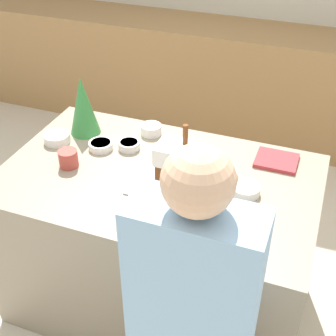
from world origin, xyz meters
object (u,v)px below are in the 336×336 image
(cookbook, at_px, (277,160))
(baking_tray, at_px, (175,186))
(mug, at_px, (68,158))
(decorative_tree, at_px, (83,106))
(candy_bowl_near_tray_right, at_px, (57,138))
(candy_bowl_beside_tree, at_px, (101,145))
(person, at_px, (191,332))
(candy_bowl_far_left, at_px, (129,145))
(candy_bowl_center_rear, at_px, (151,129))
(candy_bowl_near_tray_left, at_px, (246,189))
(gingerbread_house, at_px, (175,164))

(cookbook, bearing_deg, baking_tray, -137.95)
(mug, bearing_deg, decorative_tree, 104.16)
(candy_bowl_near_tray_right, height_order, cookbook, candy_bowl_near_tray_right)
(candy_bowl_beside_tree, bearing_deg, mug, -110.49)
(candy_bowl_near_tray_right, bearing_deg, baking_tray, -11.74)
(person, bearing_deg, candy_bowl_far_left, 125.54)
(candy_bowl_beside_tree, distance_m, person, 1.16)
(candy_bowl_near_tray_right, relative_size, person, 0.09)
(decorative_tree, distance_m, candy_bowl_far_left, 0.33)
(cookbook, relative_size, person, 0.13)
(candy_bowl_center_rear, xyz_separation_m, cookbook, (0.70, -0.03, -0.02))
(person, bearing_deg, decorative_tree, 134.07)
(decorative_tree, distance_m, person, 1.37)
(baking_tray, xyz_separation_m, decorative_tree, (-0.63, 0.30, 0.16))
(candy_bowl_near_tray_left, xyz_separation_m, cookbook, (0.09, 0.30, -0.01))
(mug, distance_m, person, 1.08)
(baking_tray, bearing_deg, candy_bowl_beside_tree, 159.74)
(candy_bowl_far_left, height_order, mug, mug)
(candy_bowl_beside_tree, relative_size, cookbook, 0.61)
(decorative_tree, xyz_separation_m, mug, (0.08, -0.32, -0.12))
(gingerbread_house, xyz_separation_m, candy_bowl_far_left, (-0.34, 0.23, -0.11))
(baking_tray, relative_size, decorative_tree, 1.23)
(decorative_tree, height_order, candy_bowl_far_left, decorative_tree)
(mug, height_order, person, person)
(candy_bowl_near_tray_left, relative_size, candy_bowl_far_left, 1.18)
(decorative_tree, height_order, person, person)
(candy_bowl_far_left, bearing_deg, candy_bowl_near_tray_left, -13.66)
(candy_bowl_far_left, xyz_separation_m, candy_bowl_center_rear, (0.05, 0.18, 0.01))
(baking_tray, relative_size, candy_bowl_near_tray_left, 3.04)
(baking_tray, bearing_deg, decorative_tree, 154.94)
(candy_bowl_near_tray_right, xyz_separation_m, candy_bowl_center_rear, (0.44, 0.26, 0.00))
(gingerbread_house, relative_size, person, 0.20)
(gingerbread_house, bearing_deg, cookbook, 42.06)
(decorative_tree, relative_size, candy_bowl_beside_tree, 2.59)
(candy_bowl_far_left, distance_m, mug, 0.33)
(baking_tray, relative_size, mug, 4.26)
(cookbook, bearing_deg, candy_bowl_far_left, -169.07)
(cookbook, relative_size, mug, 2.18)
(candy_bowl_far_left, xyz_separation_m, person, (0.64, -0.90, -0.09))
(gingerbread_house, bearing_deg, person, -65.52)
(candy_bowl_near_tray_right, relative_size, candy_bowl_beside_tree, 1.08)
(candy_bowl_near_tray_left, xyz_separation_m, person, (-0.01, -0.74, -0.09))
(candy_bowl_near_tray_left, height_order, candy_bowl_beside_tree, candy_bowl_near_tray_left)
(candy_bowl_near_tray_left, bearing_deg, person, -91.09)
(gingerbread_house, xyz_separation_m, decorative_tree, (-0.63, 0.29, 0.04))
(candy_bowl_near_tray_right, relative_size, candy_bowl_far_left, 1.22)
(candy_bowl_center_rear, xyz_separation_m, candy_bowl_beside_tree, (-0.19, -0.23, -0.01))
(decorative_tree, distance_m, candy_bowl_near_tray_right, 0.22)
(baking_tray, relative_size, gingerbread_house, 1.27)
(person, bearing_deg, mug, 142.83)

